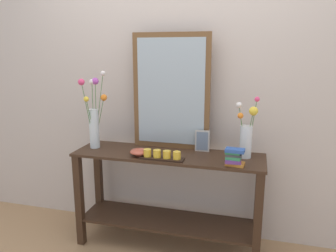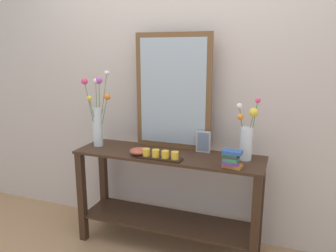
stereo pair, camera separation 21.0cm
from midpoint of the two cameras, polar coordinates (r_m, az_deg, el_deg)
name	(u,v)px [view 1 (the left image)]	position (r m, az deg, el deg)	size (l,w,h in m)	color
ground_plane	(168,245)	(2.83, -2.26, -20.18)	(7.00, 6.00, 0.02)	#A87F56
wall_back	(179,75)	(2.69, -0.41, 8.95)	(6.40, 0.08, 2.70)	beige
console_table	(168,190)	(2.60, -2.36, -11.13)	(1.45, 0.41, 0.77)	#382316
mirror_leaning	(171,92)	(2.56, -1.84, 5.99)	(0.62, 0.03, 0.91)	brown
tall_vase_left	(94,118)	(2.68, -15.01, 1.27)	(0.16, 0.20, 0.61)	silver
vase_right	(246,135)	(2.40, 11.14, -1.64)	(0.16, 0.09, 0.45)	silver
candle_tray	(162,155)	(2.36, -3.62, -5.20)	(0.32, 0.09, 0.07)	black
picture_frame_small	(202,141)	(2.53, 3.66, -2.65)	(0.11, 0.01, 0.17)	#B7B2AD
decorative_bowl	(139,152)	(2.46, -7.48, -4.52)	(0.14, 0.14, 0.05)	#B24C38
book_stack	(234,157)	(2.25, 8.85, -5.44)	(0.14, 0.10, 0.12)	orange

